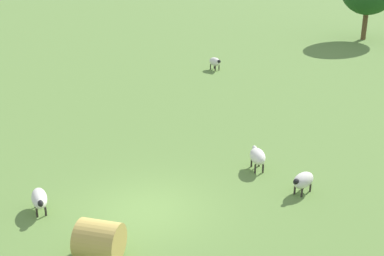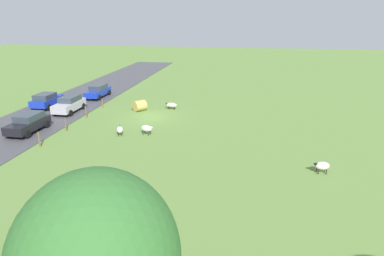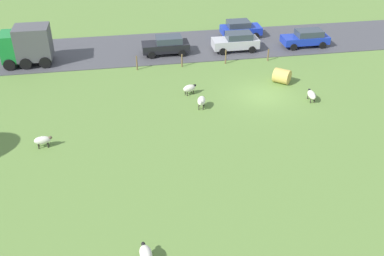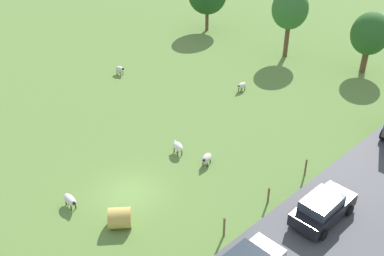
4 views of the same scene
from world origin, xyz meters
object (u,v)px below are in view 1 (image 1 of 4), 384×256
(sheep_1, at_px, (258,156))
(sheep_3, at_px, (303,180))
(sheep_0, at_px, (39,199))
(sheep_2, at_px, (215,62))
(hay_bale_0, at_px, (99,240))

(sheep_1, bearing_deg, sheep_3, 12.12)
(sheep_0, relative_size, sheep_3, 1.14)
(sheep_2, bearing_deg, hay_bale_0, -36.33)
(sheep_2, bearing_deg, sheep_1, -20.58)
(sheep_2, bearing_deg, sheep_3, -16.20)
(sheep_0, bearing_deg, sheep_2, 134.88)
(sheep_3, bearing_deg, hay_bale_0, -84.47)
(sheep_1, xyz_separation_m, sheep_2, (-13.41, 5.03, -0.04))
(sheep_0, relative_size, sheep_1, 1.10)
(sheep_0, height_order, sheep_2, sheep_2)
(sheep_1, relative_size, sheep_2, 1.11)
(sheep_1, xyz_separation_m, hay_bale_0, (2.98, -7.02, 0.01))
(sheep_3, bearing_deg, sheep_1, -167.88)
(sheep_0, height_order, sheep_1, sheep_1)
(sheep_3, xyz_separation_m, hay_bale_0, (0.73, -7.50, 0.08))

